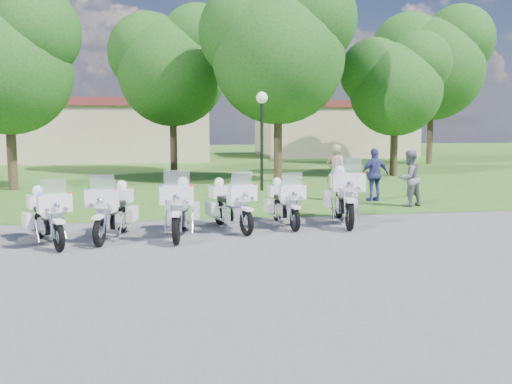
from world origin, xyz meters
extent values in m
plane|color=#525257|center=(0.00, 0.00, 0.00)|extent=(100.00, 100.00, 0.00)
cube|color=#2F551A|center=(0.00, 27.00, 0.00)|extent=(100.00, 48.00, 0.01)
torus|color=black|center=(-4.13, -0.33, 0.31)|extent=(0.37, 0.62, 0.62)
torus|color=black|center=(-4.79, 1.10, 0.31)|extent=(0.37, 0.62, 0.62)
cube|color=white|center=(-4.13, -0.35, 0.63)|extent=(0.32, 0.44, 0.06)
cube|color=white|center=(-4.22, -0.14, 0.97)|extent=(0.70, 0.48, 0.37)
cube|color=silver|center=(-4.25, -0.09, 1.30)|extent=(0.52, 0.32, 0.35)
sphere|color=red|center=(-3.93, -0.06, 1.15)|extent=(0.08, 0.08, 0.08)
sphere|color=#1426E5|center=(-4.47, -0.31, 1.15)|extent=(0.08, 0.08, 0.08)
cube|color=silver|center=(-4.47, 0.40, 0.42)|extent=(0.50, 0.60, 0.32)
cube|color=white|center=(-4.38, 0.20, 0.74)|extent=(0.47, 0.56, 0.20)
cube|color=black|center=(-4.58, 0.66, 0.72)|extent=(0.53, 0.65, 0.11)
cube|color=white|center=(-4.48, 1.09, 0.46)|extent=(0.35, 0.51, 0.33)
cube|color=white|center=(-4.98, 0.86, 0.46)|extent=(0.35, 0.51, 0.33)
cube|color=white|center=(-4.80, 1.13, 0.85)|extent=(0.56, 0.52, 0.30)
sphere|color=white|center=(-4.80, 1.13, 1.09)|extent=(0.24, 0.24, 0.24)
torus|color=black|center=(-3.37, 0.01, 0.31)|extent=(0.27, 0.65, 0.64)
torus|color=black|center=(-2.99, 1.58, 0.31)|extent=(0.27, 0.65, 0.64)
cube|color=white|center=(-3.37, -0.01, 0.65)|extent=(0.26, 0.45, 0.07)
cube|color=white|center=(-3.31, 0.22, 1.00)|extent=(0.72, 0.38, 0.38)
cube|color=silver|center=(-3.30, 0.27, 1.33)|extent=(0.54, 0.23, 0.36)
sphere|color=red|center=(-3.03, 0.09, 1.18)|extent=(0.09, 0.09, 0.09)
sphere|color=#1426E5|center=(-3.62, 0.23, 1.18)|extent=(0.09, 0.09, 0.09)
cube|color=silver|center=(-3.17, 0.81, 0.43)|extent=(0.44, 0.59, 0.32)
cube|color=white|center=(-3.23, 0.59, 0.76)|extent=(0.41, 0.55, 0.21)
cube|color=black|center=(-3.11, 1.09, 0.74)|extent=(0.45, 0.65, 0.11)
cube|color=white|center=(-2.75, 1.37, 0.47)|extent=(0.28, 0.52, 0.34)
cube|color=white|center=(-3.30, 1.50, 0.47)|extent=(0.28, 0.52, 0.34)
cube|color=white|center=(-2.99, 1.61, 0.87)|extent=(0.53, 0.47, 0.30)
sphere|color=white|center=(-2.99, 1.61, 1.12)|extent=(0.25, 0.25, 0.25)
torus|color=black|center=(-1.76, -0.09, 0.33)|extent=(0.21, 0.68, 0.67)
torus|color=black|center=(-1.54, 1.59, 0.33)|extent=(0.21, 0.68, 0.67)
cube|color=white|center=(-1.76, -0.11, 0.68)|extent=(0.24, 0.46, 0.07)
cube|color=white|center=(-1.73, 0.13, 1.05)|extent=(0.75, 0.33, 0.40)
cube|color=silver|center=(-1.72, 0.19, 1.40)|extent=(0.57, 0.19, 0.38)
sphere|color=red|center=(-1.42, 0.03, 1.24)|extent=(0.09, 0.09, 0.09)
sphere|color=#1426E5|center=(-2.06, 0.12, 1.24)|extent=(0.09, 0.09, 0.09)
cube|color=silver|center=(-1.65, 0.77, 0.45)|extent=(0.41, 0.60, 0.34)
cube|color=white|center=(-1.68, 0.53, 0.80)|extent=(0.38, 0.56, 0.22)
cube|color=black|center=(-1.61, 1.07, 0.78)|extent=(0.42, 0.66, 0.12)
cube|color=white|center=(-1.26, 1.41, 0.50)|extent=(0.25, 0.54, 0.36)
cube|color=white|center=(-1.86, 1.48, 0.50)|extent=(0.25, 0.54, 0.36)
cube|color=white|center=(-1.54, 1.62, 0.92)|extent=(0.53, 0.46, 0.32)
sphere|color=white|center=(-1.54, 1.62, 1.18)|extent=(0.26, 0.26, 0.26)
torus|color=black|center=(-0.13, 0.64, 0.31)|extent=(0.30, 0.63, 0.62)
torus|color=black|center=(-0.60, 2.15, 0.31)|extent=(0.30, 0.63, 0.62)
cube|color=white|center=(-0.12, 0.63, 0.63)|extent=(0.28, 0.44, 0.06)
cube|color=white|center=(-0.19, 0.85, 0.97)|extent=(0.70, 0.41, 0.37)
cube|color=silver|center=(-0.21, 0.90, 1.30)|extent=(0.53, 0.26, 0.35)
sphere|color=red|center=(0.11, 0.88, 1.15)|extent=(0.08, 0.08, 0.08)
sphere|color=#1426E5|center=(-0.46, 0.71, 1.15)|extent=(0.08, 0.08, 0.08)
cube|color=silver|center=(-0.37, 1.41, 0.42)|extent=(0.46, 0.59, 0.32)
cube|color=white|center=(-0.30, 1.20, 0.74)|extent=(0.43, 0.55, 0.20)
cube|color=black|center=(-0.45, 1.68, 0.72)|extent=(0.47, 0.64, 0.11)
cube|color=white|center=(-0.29, 2.10, 0.46)|extent=(0.30, 0.51, 0.33)
cube|color=white|center=(-0.82, 1.94, 0.46)|extent=(0.30, 0.51, 0.33)
cube|color=white|center=(-0.60, 2.18, 0.85)|extent=(0.54, 0.49, 0.30)
sphere|color=white|center=(-0.60, 2.18, 1.10)|extent=(0.24, 0.24, 0.24)
torus|color=black|center=(1.10, 0.95, 0.29)|extent=(0.17, 0.60, 0.59)
torus|color=black|center=(0.96, 2.45, 0.29)|extent=(0.17, 0.60, 0.59)
cube|color=white|center=(1.10, 0.94, 0.60)|extent=(0.19, 0.40, 0.06)
cube|color=white|center=(1.08, 1.16, 0.93)|extent=(0.65, 0.27, 0.35)
cube|color=silver|center=(1.07, 1.21, 1.24)|extent=(0.50, 0.15, 0.33)
sphere|color=red|center=(1.36, 1.13, 1.10)|extent=(0.08, 0.08, 0.08)
sphere|color=#1426E5|center=(0.80, 1.08, 1.10)|extent=(0.08, 0.08, 0.08)
cube|color=silver|center=(1.03, 1.72, 0.40)|extent=(0.34, 0.52, 0.30)
cube|color=white|center=(1.05, 1.51, 0.71)|extent=(0.32, 0.48, 0.19)
cube|color=black|center=(1.00, 1.99, 0.69)|extent=(0.35, 0.57, 0.11)
cube|color=white|center=(1.24, 2.35, 0.44)|extent=(0.20, 0.47, 0.32)
cube|color=white|center=(0.71, 2.30, 0.44)|extent=(0.20, 0.47, 0.32)
cube|color=white|center=(0.96, 2.48, 0.81)|extent=(0.45, 0.39, 0.28)
sphere|color=white|center=(0.96, 2.48, 1.05)|extent=(0.23, 0.23, 0.23)
torus|color=black|center=(2.43, 0.85, 0.36)|extent=(0.27, 0.75, 0.74)
torus|color=black|center=(2.75, 2.69, 0.36)|extent=(0.27, 0.75, 0.74)
cube|color=white|center=(2.42, 0.83, 0.75)|extent=(0.28, 0.51, 0.08)
cube|color=white|center=(2.47, 1.10, 1.16)|extent=(0.83, 0.40, 0.44)
cube|color=silver|center=(2.48, 1.16, 1.54)|extent=(0.63, 0.24, 0.41)
sphere|color=red|center=(2.81, 0.97, 1.37)|extent=(0.10, 0.10, 0.10)
sphere|color=#1426E5|center=(2.11, 1.09, 1.37)|extent=(0.10, 0.10, 0.10)
cube|color=silver|center=(2.59, 1.79, 0.50)|extent=(0.48, 0.67, 0.37)
cube|color=white|center=(2.55, 1.53, 0.88)|extent=(0.45, 0.62, 0.24)
cube|color=black|center=(2.65, 2.12, 0.86)|extent=(0.49, 0.74, 0.13)
cube|color=white|center=(3.05, 2.47, 0.55)|extent=(0.29, 0.60, 0.40)
cube|color=white|center=(2.40, 2.59, 0.55)|extent=(0.29, 0.60, 0.40)
cube|color=white|center=(2.76, 2.73, 1.01)|extent=(0.60, 0.53, 0.35)
sphere|color=white|center=(2.76, 2.73, 1.30)|extent=(0.29, 0.29, 0.29)
cylinder|color=black|center=(1.72, 9.04, 1.68)|extent=(0.12, 0.12, 3.36)
sphere|color=white|center=(1.72, 9.04, 3.51)|extent=(0.44, 0.44, 0.44)
cylinder|color=#38281C|center=(-7.67, 10.83, 1.66)|extent=(0.36, 0.36, 3.33)
sphere|color=#164E17|center=(-7.67, 10.83, 4.54)|extent=(4.84, 4.84, 4.84)
sphere|color=#164E17|center=(-6.54, 10.52, 5.90)|extent=(3.33, 3.33, 3.33)
cylinder|color=#38281C|center=(-1.40, 17.24, 1.86)|extent=(0.36, 0.36, 3.71)
sphere|color=#164E17|center=(-1.40, 17.24, 5.06)|extent=(5.40, 5.40, 5.40)
sphere|color=#164E17|center=(-2.58, 17.66, 6.07)|extent=(4.05, 4.05, 4.05)
sphere|color=#164E17|center=(-0.14, 16.91, 6.58)|extent=(3.71, 3.71, 3.71)
cylinder|color=#38281C|center=(2.99, 12.18, 1.95)|extent=(0.36, 0.36, 3.90)
sphere|color=#164E17|center=(2.99, 12.18, 5.32)|extent=(5.68, 5.68, 5.68)
sphere|color=#164E17|center=(1.75, 12.62, 6.39)|extent=(4.26, 4.26, 4.26)
sphere|color=#164E17|center=(4.32, 11.82, 6.92)|extent=(3.90, 3.90, 3.90)
cylinder|color=#38281C|center=(9.06, 13.89, 1.51)|extent=(0.36, 0.36, 3.02)
sphere|color=#164E17|center=(9.06, 13.89, 4.12)|extent=(4.39, 4.39, 4.39)
sphere|color=#164E17|center=(8.10, 14.23, 4.94)|extent=(3.30, 3.30, 3.30)
sphere|color=#164E17|center=(10.09, 13.61, 5.35)|extent=(3.02, 3.02, 3.02)
cylinder|color=#38281C|center=(14.31, 20.76, 2.11)|extent=(0.36, 0.36, 4.21)
sphere|color=#164E17|center=(14.31, 20.76, 5.75)|extent=(6.13, 6.13, 6.13)
sphere|color=#164E17|center=(12.97, 21.24, 6.89)|extent=(4.60, 4.60, 4.60)
sphere|color=#164E17|center=(15.75, 20.38, 7.47)|extent=(4.21, 4.21, 4.21)
cube|color=tan|center=(-6.00, 28.00, 1.80)|extent=(14.00, 8.00, 3.60)
cube|color=maroon|center=(-6.00, 28.00, 3.85)|extent=(14.56, 8.32, 0.50)
cube|color=tan|center=(11.00, 30.00, 1.80)|extent=(11.00, 7.00, 3.60)
cube|color=maroon|center=(11.00, 30.00, 3.85)|extent=(11.44, 7.28, 0.50)
imported|color=tan|center=(3.69, 6.02, 0.94)|extent=(0.82, 0.78, 1.88)
imported|color=slate|center=(5.52, 4.34, 0.87)|extent=(1.03, 0.92, 1.74)
imported|color=#383D87|center=(4.89, 5.60, 0.88)|extent=(1.09, 0.60, 1.75)
camera|label=1|loc=(-2.05, -12.19, 2.65)|focal=40.00mm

